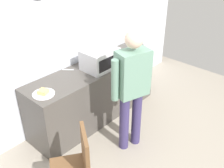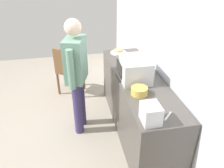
{
  "view_description": "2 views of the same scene",
  "coord_description": "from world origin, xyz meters",
  "px_view_note": "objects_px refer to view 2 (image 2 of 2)",
  "views": [
    {
      "loc": [
        -2.2,
        -1.35,
        2.65
      ],
      "look_at": [
        0.1,
        0.75,
        0.83
      ],
      "focal_mm": 42.14,
      "sensor_mm": 36.0,
      "label": 1
    },
    {
      "loc": [
        2.89,
        0.31,
        2.34
      ],
      "look_at": [
        0.21,
        0.85,
        0.81
      ],
      "focal_mm": 36.18,
      "sensor_mm": 36.0,
      "label": 2
    }
  ],
  "objects_px": {
    "salad_bowl": "(139,91)",
    "toaster": "(151,114)",
    "microwave": "(134,69)",
    "wooden_chair": "(68,69)",
    "fork_utensil": "(147,66)",
    "spoon_utensil": "(168,116)",
    "person_standing": "(76,70)",
    "sandwich_plate": "(118,52)"
  },
  "relations": [
    {
      "from": "microwave",
      "to": "wooden_chair",
      "type": "bearing_deg",
      "value": -145.01
    },
    {
      "from": "microwave",
      "to": "toaster",
      "type": "distance_m",
      "value": 0.93
    },
    {
      "from": "toaster",
      "to": "microwave",
      "type": "bearing_deg",
      "value": 174.31
    },
    {
      "from": "microwave",
      "to": "sandwich_plate",
      "type": "xyz_separation_m",
      "value": [
        -1.0,
        0.01,
        -0.13
      ]
    },
    {
      "from": "sandwich_plate",
      "to": "salad_bowl",
      "type": "xyz_separation_m",
      "value": [
        1.39,
        -0.05,
        0.03
      ]
    },
    {
      "from": "wooden_chair",
      "to": "toaster",
      "type": "bearing_deg",
      "value": 20.03
    },
    {
      "from": "toaster",
      "to": "person_standing",
      "type": "xyz_separation_m",
      "value": [
        -1.13,
        -0.67,
        0.01
      ]
    },
    {
      "from": "sandwich_plate",
      "to": "person_standing",
      "type": "relative_size",
      "value": 0.16
    },
    {
      "from": "toaster",
      "to": "fork_utensil",
      "type": "relative_size",
      "value": 1.29
    },
    {
      "from": "spoon_utensil",
      "to": "wooden_chair",
      "type": "height_order",
      "value": "wooden_chair"
    },
    {
      "from": "microwave",
      "to": "wooden_chair",
      "type": "relative_size",
      "value": 0.53
    },
    {
      "from": "toaster",
      "to": "wooden_chair",
      "type": "distance_m",
      "value": 2.39
    },
    {
      "from": "sandwich_plate",
      "to": "salad_bowl",
      "type": "height_order",
      "value": "salad_bowl"
    },
    {
      "from": "toaster",
      "to": "spoon_utensil",
      "type": "height_order",
      "value": "toaster"
    },
    {
      "from": "fork_utensil",
      "to": "spoon_utensil",
      "type": "distance_m",
      "value": 1.25
    },
    {
      "from": "sandwich_plate",
      "to": "spoon_utensil",
      "type": "bearing_deg",
      "value": 3.34
    },
    {
      "from": "microwave",
      "to": "fork_utensil",
      "type": "relative_size",
      "value": 2.94
    },
    {
      "from": "salad_bowl",
      "to": "person_standing",
      "type": "relative_size",
      "value": 0.12
    },
    {
      "from": "toaster",
      "to": "fork_utensil",
      "type": "distance_m",
      "value": 1.35
    },
    {
      "from": "fork_utensil",
      "to": "spoon_utensil",
      "type": "relative_size",
      "value": 1.0
    },
    {
      "from": "salad_bowl",
      "to": "person_standing",
      "type": "xyz_separation_m",
      "value": [
        -0.6,
        -0.72,
        0.06
      ]
    },
    {
      "from": "toaster",
      "to": "wooden_chair",
      "type": "bearing_deg",
      "value": -159.97
    },
    {
      "from": "fork_utensil",
      "to": "spoon_utensil",
      "type": "xyz_separation_m",
      "value": [
        1.24,
        -0.19,
        0.0
      ]
    },
    {
      "from": "spoon_utensil",
      "to": "sandwich_plate",
      "type": "bearing_deg",
      "value": -176.66
    },
    {
      "from": "microwave",
      "to": "salad_bowl",
      "type": "relative_size",
      "value": 2.47
    },
    {
      "from": "microwave",
      "to": "fork_utensil",
      "type": "distance_m",
      "value": 0.5
    },
    {
      "from": "microwave",
      "to": "fork_utensil",
      "type": "height_order",
      "value": "microwave"
    },
    {
      "from": "sandwich_plate",
      "to": "salad_bowl",
      "type": "relative_size",
      "value": 1.38
    },
    {
      "from": "microwave",
      "to": "wooden_chair",
      "type": "distance_m",
      "value": 1.64
    },
    {
      "from": "wooden_chair",
      "to": "sandwich_plate",
      "type": "bearing_deg",
      "value": 72.81
    },
    {
      "from": "salad_bowl",
      "to": "toaster",
      "type": "bearing_deg",
      "value": -5.22
    },
    {
      "from": "spoon_utensil",
      "to": "person_standing",
      "type": "xyz_separation_m",
      "value": [
        -1.08,
        -0.88,
        0.1
      ]
    },
    {
      "from": "salad_bowl",
      "to": "toaster",
      "type": "xyz_separation_m",
      "value": [
        0.53,
        -0.05,
        0.05
      ]
    },
    {
      "from": "sandwich_plate",
      "to": "fork_utensil",
      "type": "xyz_separation_m",
      "value": [
        0.64,
        0.3,
        -0.01
      ]
    },
    {
      "from": "salad_bowl",
      "to": "person_standing",
      "type": "height_order",
      "value": "person_standing"
    },
    {
      "from": "wooden_chair",
      "to": "salad_bowl",
      "type": "bearing_deg",
      "value": 26.98
    },
    {
      "from": "spoon_utensil",
      "to": "wooden_chair",
      "type": "bearing_deg",
      "value": -154.82
    },
    {
      "from": "toaster",
      "to": "salad_bowl",
      "type": "bearing_deg",
      "value": 174.78
    },
    {
      "from": "sandwich_plate",
      "to": "person_standing",
      "type": "xyz_separation_m",
      "value": [
        0.79,
        -0.77,
        0.09
      ]
    },
    {
      "from": "salad_bowl",
      "to": "sandwich_plate",
      "type": "bearing_deg",
      "value": 177.76
    },
    {
      "from": "sandwich_plate",
      "to": "wooden_chair",
      "type": "distance_m",
      "value": 1.02
    },
    {
      "from": "fork_utensil",
      "to": "person_standing",
      "type": "bearing_deg",
      "value": -81.67
    }
  ]
}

